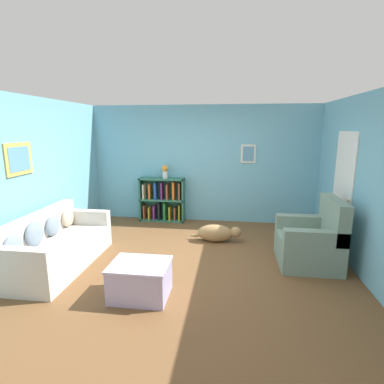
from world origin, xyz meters
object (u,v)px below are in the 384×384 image
Objects in this scene: bookshelf at (162,200)px; recliner_chair at (312,242)px; couch at (56,247)px; coffee_table at (140,279)px; dog at (217,233)px; vase at (165,171)px.

bookshelf is 0.97× the size of recliner_chair.
coffee_table is (1.55, -0.67, -0.07)m from couch.
bookshelf is at bearing 145.91° from recliner_chair.
vase is (-1.24, 1.14, 1.00)m from dog.
recliner_chair is 1.45× the size of coffee_table.
dog is at bearing -42.51° from vase.
coffee_table is (0.45, -3.18, -0.25)m from bookshelf.
recliner_chair is 2.70m from coffee_table.
couch is 2.88m from vase.
vase is at bearing 137.49° from dog.
recliner_chair is at bearing 27.95° from coffee_table.
bookshelf is 3.22m from coffee_table.
coffee_table is at bearing -113.31° from dog.
vase reaches higher than coffee_table.
coffee_table is at bearing -152.05° from recliner_chair.
recliner_chair is 1.70m from dog.
vase is (-2.75, 1.90, 0.79)m from recliner_chair.
couch is 1.82× the size of recliner_chair.
recliner_chair is (3.93, 0.59, 0.06)m from couch.
dog is at bearing -41.22° from bookshelf.
bookshelf is 3.42m from recliner_chair.
couch is 1.69m from coffee_table.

